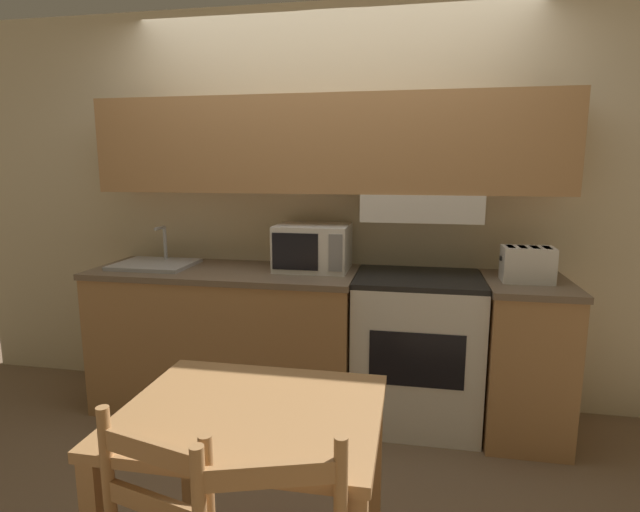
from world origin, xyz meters
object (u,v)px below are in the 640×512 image
(stove_range, at_px, (416,350))
(dining_table, at_px, (253,445))
(microwave, at_px, (313,247))
(sink_basin, at_px, (155,264))
(toaster, at_px, (527,264))

(stove_range, bearing_deg, dining_table, -110.63)
(microwave, height_order, dining_table, microwave)
(stove_range, distance_m, dining_table, 1.56)
(sink_basin, bearing_deg, microwave, 5.20)
(stove_range, distance_m, toaster, 0.81)
(sink_basin, bearing_deg, stove_range, 0.63)
(stove_range, xyz_separation_m, microwave, (-0.65, 0.07, 0.60))
(stove_range, relative_size, toaster, 3.21)
(stove_range, distance_m, sink_basin, 1.74)
(stove_range, xyz_separation_m, dining_table, (-0.55, -1.45, 0.17))
(microwave, relative_size, sink_basin, 0.93)
(microwave, distance_m, dining_table, 1.59)
(toaster, relative_size, dining_table, 0.34)
(microwave, bearing_deg, dining_table, -86.13)
(toaster, xyz_separation_m, dining_table, (-1.14, -1.42, -0.39))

